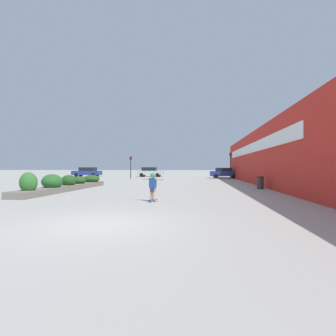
# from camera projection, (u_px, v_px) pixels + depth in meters

# --- Properties ---
(ground_plane) EXTENTS (300.00, 300.00, 0.00)m
(ground_plane) POSITION_uv_depth(u_px,v_px,m) (99.00, 225.00, 7.36)
(ground_plane) COLOR #A3A099
(building_wall_right) EXTENTS (0.67, 43.56, 5.10)m
(building_wall_right) POSITION_uv_depth(u_px,v_px,m) (265.00, 156.00, 22.01)
(building_wall_right) COLOR red
(building_wall_right) RESTS_ON ground_plane
(planter_box) EXTENTS (1.30, 10.86, 1.36)m
(planter_box) POSITION_uv_depth(u_px,v_px,m) (67.00, 184.00, 18.30)
(planter_box) COLOR slate
(planter_box) RESTS_ON ground_plane
(skateboard) EXTENTS (0.41, 0.61, 0.10)m
(skateboard) POSITION_uv_depth(u_px,v_px,m) (153.00, 200.00, 12.30)
(skateboard) COLOR navy
(skateboard) RESTS_ON ground_plane
(skateboarder) EXTENTS (1.11, 0.51, 1.25)m
(skateboarder) POSITION_uv_depth(u_px,v_px,m) (153.00, 184.00, 12.30)
(skateboarder) COLOR tan
(skateboarder) RESTS_ON skateboard
(trash_bin) EXTENTS (0.50, 0.50, 0.93)m
(trash_bin) POSITION_uv_depth(u_px,v_px,m) (260.00, 183.00, 19.58)
(trash_bin) COLOR #38383D
(trash_bin) RESTS_ON ground_plane
(car_leftmost) EXTENTS (4.80, 1.94, 1.63)m
(car_leftmost) POSITION_uv_depth(u_px,v_px,m) (87.00, 172.00, 44.68)
(car_leftmost) COLOR navy
(car_leftmost) RESTS_ON ground_plane
(car_center_left) EXTENTS (4.42, 2.01, 1.64)m
(car_center_left) POSITION_uv_depth(u_px,v_px,m) (150.00, 172.00, 44.97)
(car_center_left) COLOR #BCBCC1
(car_center_left) RESTS_ON ground_plane
(car_center_right) EXTENTS (4.36, 1.87, 1.56)m
(car_center_right) POSITION_uv_depth(u_px,v_px,m) (224.00, 173.00, 38.94)
(car_center_right) COLOR navy
(car_center_right) RESTS_ON ground_plane
(car_rightmost) EXTENTS (4.17, 1.94, 1.36)m
(car_rightmost) POSITION_uv_depth(u_px,v_px,m) (292.00, 173.00, 42.12)
(car_rightmost) COLOR maroon
(car_rightmost) RESTS_ON ground_plane
(traffic_light_left) EXTENTS (0.28, 0.30, 3.20)m
(traffic_light_left) POSITION_uv_depth(u_px,v_px,m) (131.00, 163.00, 37.56)
(traffic_light_left) COLOR black
(traffic_light_left) RESTS_ON ground_plane
(traffic_light_right) EXTENTS (0.28, 0.30, 3.67)m
(traffic_light_right) POSITION_uv_depth(u_px,v_px,m) (230.00, 161.00, 35.98)
(traffic_light_right) COLOR black
(traffic_light_right) RESTS_ON ground_plane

